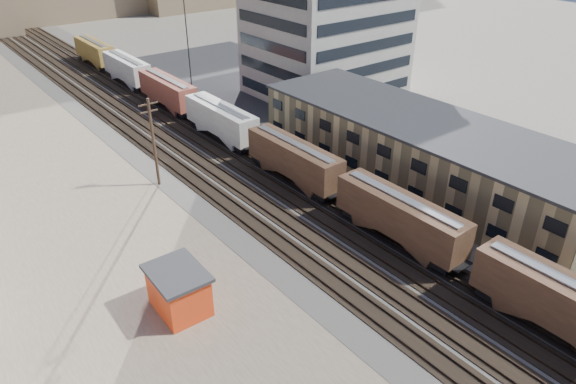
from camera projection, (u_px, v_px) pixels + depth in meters
ballast_bed at (192, 142)px, 67.37m from camera, size 18.00×200.00×0.06m
dirt_yard at (60, 227)px, 49.71m from camera, size 24.00×180.00×0.03m
asphalt_lot at (391, 137)px, 69.04m from camera, size 26.00×120.00×0.04m
rail_tracks at (188, 143)px, 67.03m from camera, size 11.40×200.00×0.24m
freight_train at (254, 137)px, 61.84m from camera, size 3.00×119.74×4.46m
warehouse at (420, 150)px, 56.62m from camera, size 12.40×40.40×7.25m
office_tower at (327, 35)px, 81.37m from camera, size 22.60×18.60×18.45m
utility_pole_north at (153, 141)px, 54.72m from camera, size 2.20×0.32×10.00m
radio_mast at (188, 51)px, 73.00m from camera, size 1.20×0.16×18.00m
maintenance_shed at (179, 290)px, 38.78m from camera, size 3.94×5.03×3.61m
parked_car_blue at (310, 91)px, 83.82m from camera, size 5.08×4.98×1.35m
parked_car_far at (324, 90)px, 83.73m from camera, size 3.37×5.09×1.61m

